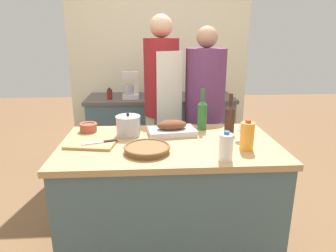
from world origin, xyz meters
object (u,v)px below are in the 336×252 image
condiment_bottle_extra (136,90)px  person_cook_guest (204,108)px  condiment_bottle_tall (110,94)px  juice_jug (247,136)px  person_cook_aproned (162,101)px  wicker_basket (147,149)px  wine_glass_left (241,127)px  stand_mixer (131,88)px  stock_pot (128,126)px  cutting_board (91,144)px  mixing_bowl (88,127)px  wine_bottle_green (202,114)px  wine_bottle_dark (230,117)px  knife_chef (101,142)px  milk_jug (226,147)px  roasting_pan (172,129)px  condiment_bottle_short (169,90)px

condiment_bottle_extra → person_cook_guest: (0.67, -0.75, -0.04)m
condiment_bottle_extra → condiment_bottle_tall: bearing=-148.5°
juice_jug → person_cook_guest: person_cook_guest is taller
person_cook_aproned → person_cook_guest: (0.41, -0.01, -0.07)m
wicker_basket → wine_glass_left: bearing=14.6°
stand_mixer → condiment_bottle_extra: 0.17m
stock_pot → condiment_bottle_tall: 1.27m
cutting_board → person_cook_guest: 1.26m
stand_mixer → mixing_bowl: bearing=-102.7°
wine_bottle_green → person_cook_guest: 0.57m
wine_bottle_dark → condiment_bottle_extra: (-0.75, 1.39, -0.04)m
wine_bottle_dark → person_cook_guest: person_cook_guest is taller
wine_glass_left → person_cook_guest: person_cook_guest is taller
wicker_basket → person_cook_guest: person_cook_guest is taller
condiment_bottle_tall → person_cook_aproned: bearing=-45.0°
wine_bottle_dark → knife_chef: size_ratio=1.30×
person_cook_aproned → wine_glass_left: bearing=-84.6°
milk_jug → person_cook_aproned: person_cook_aproned is taller
mixing_bowl → person_cook_aproned: person_cook_aproned is taller
roasting_pan → mixing_bowl: (-0.63, 0.12, -0.01)m
wine_glass_left → condiment_bottle_tall: bearing=127.2°
wine_bottle_green → condiment_bottle_extra: 1.41m
wine_glass_left → condiment_bottle_extra: bearing=116.1°
wine_glass_left → cutting_board: bearing=-178.6°
wicker_basket → condiment_bottle_short: bearing=81.9°
stock_pot → mixing_bowl: stock_pot is taller
stock_pot → condiment_bottle_extra: stock_pot is taller
cutting_board → wine_bottle_dark: wine_bottle_dark is taller
mixing_bowl → wine_bottle_dark: (1.06, -0.09, 0.08)m
juice_jug → wine_bottle_green: size_ratio=0.62×
wine_bottle_green → condiment_bottle_short: bearing=97.8°
wine_bottle_green → wine_bottle_dark: (0.19, -0.09, -0.01)m
cutting_board → mixing_bowl: size_ratio=2.52×
juice_jug → milk_jug: bearing=-138.7°
wicker_basket → condiment_bottle_extra: bearing=94.3°
wine_bottle_green → wicker_basket: bearing=-133.0°
cutting_board → wine_bottle_green: (0.80, 0.31, 0.12)m
wine_bottle_dark → condiment_bottle_extra: wine_bottle_dark is taller
wicker_basket → knife_chef: size_ratio=1.28×
mixing_bowl → wine_bottle_green: wine_bottle_green is taller
stand_mixer → condiment_bottle_extra: (0.06, 0.15, -0.06)m
wine_bottle_dark → condiment_bottle_tall: bearing=130.5°
stand_mixer → condiment_bottle_short: stand_mixer is taller
wicker_basket → person_cook_guest: bearing=61.6°
person_cook_aproned → person_cook_guest: size_ratio=1.06×
stock_pot → mixing_bowl: (-0.31, 0.11, -0.04)m
mixing_bowl → person_cook_guest: person_cook_guest is taller
cutting_board → wine_bottle_green: 0.86m
milk_jug → stand_mixer: (-0.65, 1.75, 0.06)m
roasting_pan → person_cook_aproned: size_ratio=0.21×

